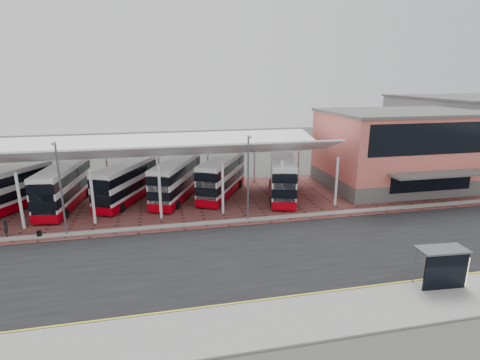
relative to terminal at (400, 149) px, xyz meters
The scene contains 20 objects.
ground 27.29m from the terminal, 148.81° to the right, with size 140.00×140.00×0.00m, color #40423D.
road 27.81m from the terminal, 147.03° to the right, with size 120.00×14.00×0.02m, color black.
forecourt 21.52m from the terminal, behind, with size 72.00×16.00×0.06m, color brown.
sidewalk 32.79m from the terminal, 135.10° to the right, with size 120.00×4.00×0.14m, color gray.
north_kerb 24.69m from the terminal, 161.44° to the right, with size 120.00×0.80×0.14m, color gray.
yellow_line_near 31.44m from the terminal, 137.71° to the right, with size 120.00×0.12×0.01m, color yellow.
yellow_line_far 31.24m from the terminal, 138.12° to the right, with size 120.00×0.12×0.01m, color yellow.
canopy 29.02m from the terminal, behind, with size 37.00×11.63×7.07m.
terminal is the anchor object (origin of this frame).
lamp_west 37.78m from the terminal, 168.32° to the right, with size 0.16×0.90×8.07m.
lamp_east 22.35m from the terminal, 159.99° to the right, with size 0.16×0.90×8.07m.
bus_0 44.02m from the terminal, behind, with size 7.13×10.18×4.26m.
bus_1 38.73m from the terminal, behind, with size 3.76×10.86×4.38m.
bus_2 32.59m from the terminal, behind, with size 6.36×10.12×4.16m.
bus_3 27.28m from the terminal, behind, with size 6.26×10.57×4.31m.
bus_4 22.22m from the terminal, behind, with size 7.03×10.40×4.32m.
bus_5 15.79m from the terminal, behind, with size 5.37×11.07×4.45m.
pedestrian 42.61m from the terminal, behind, with size 0.57×0.38×1.57m, color black.
suitcase 40.11m from the terminal, 168.81° to the right, with size 0.32×0.23×0.56m, color black.
bus_shelter 24.82m from the terminal, 117.75° to the right, with size 3.23×1.66×2.51m.
Camera 1 is at (-5.80, -25.93, 13.04)m, focal length 28.00 mm.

